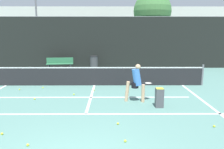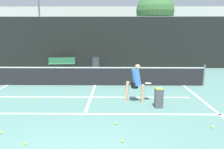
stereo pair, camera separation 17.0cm
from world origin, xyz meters
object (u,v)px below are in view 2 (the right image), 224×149
at_px(ball_hopper, 159,97).
at_px(courtside_bench, 62,63).
at_px(trash_bin, 96,63).
at_px(player_practicing, 136,82).
at_px(parked_car, 59,54).

bearing_deg(ball_hopper, courtside_bench, 124.69).
height_order(courtside_bench, trash_bin, trash_bin).
xyz_separation_m(ball_hopper, trash_bin, (-2.96, 7.82, 0.12)).
bearing_deg(trash_bin, player_practicing, -73.08).
bearing_deg(parked_car, player_practicing, -63.53).
relative_size(ball_hopper, trash_bin, 0.72).
xyz_separation_m(ball_hopper, parked_car, (-6.82, 12.76, 0.25)).
bearing_deg(courtside_bench, ball_hopper, -61.78).
height_order(ball_hopper, courtside_bench, courtside_bench).
distance_m(ball_hopper, courtside_bench, 9.46).
xyz_separation_m(courtside_bench, trash_bin, (2.42, 0.05, 0.02)).
bearing_deg(ball_hopper, trash_bin, 110.76).
bearing_deg(ball_hopper, parked_car, 118.11).
bearing_deg(player_practicing, parked_car, 127.03).
relative_size(trash_bin, parked_car, 0.24).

